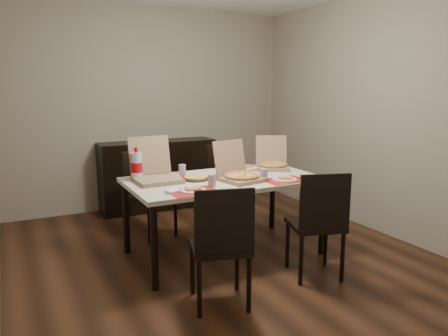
{
  "coord_description": "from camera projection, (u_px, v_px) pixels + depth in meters",
  "views": [
    {
      "loc": [
        -1.76,
        -3.63,
        1.63
      ],
      "look_at": [
        0.06,
        -0.03,
        0.85
      ],
      "focal_mm": 35.0,
      "sensor_mm": 36.0,
      "label": 1
    }
  ],
  "objects": [
    {
      "name": "ground",
      "position": [
        217.0,
        254.0,
        4.27
      ],
      "size": [
        3.8,
        4.0,
        0.02
      ],
      "primitive_type": "cube",
      "color": "#3E2313",
      "rests_on": "ground"
    },
    {
      "name": "room_walls",
      "position": [
        198.0,
        73.0,
        4.32
      ],
      "size": [
        3.84,
        4.02,
        2.62
      ],
      "color": "gray",
      "rests_on": "ground"
    },
    {
      "name": "sideboard",
      "position": [
        158.0,
        175.0,
        5.75
      ],
      "size": [
        1.5,
        0.4,
        0.9
      ],
      "primitive_type": "cube",
      "color": "black",
      "rests_on": "ground"
    },
    {
      "name": "dining_table",
      "position": [
        224.0,
        185.0,
        4.14
      ],
      "size": [
        1.8,
        1.0,
        0.75
      ],
      "color": "beige",
      "rests_on": "ground"
    },
    {
      "name": "chair_near_left",
      "position": [
        221.0,
        242.0,
        3.14
      ],
      "size": [
        0.51,
        0.51,
        0.93
      ],
      "color": "black",
      "rests_on": "ground"
    },
    {
      "name": "chair_near_right",
      "position": [
        319.0,
        220.0,
        3.64
      ],
      "size": [
        0.53,
        0.53,
        0.93
      ],
      "color": "black",
      "rests_on": "ground"
    },
    {
      "name": "chair_far_left",
      "position": [
        147.0,
        190.0,
        4.68
      ],
      "size": [
        0.55,
        0.55,
        0.93
      ],
      "color": "black",
      "rests_on": "ground"
    },
    {
      "name": "chair_far_right",
      "position": [
        227.0,
        181.0,
        5.11
      ],
      "size": [
        0.49,
        0.49,
        0.93
      ],
      "color": "black",
      "rests_on": "ground"
    },
    {
      "name": "setting_near_left",
      "position": [
        196.0,
        188.0,
        3.66
      ],
      "size": [
        0.5,
        0.3,
        0.11
      ],
      "color": "red",
      "rests_on": "dining_table"
    },
    {
      "name": "setting_near_right",
      "position": [
        279.0,
        178.0,
        4.04
      ],
      "size": [
        0.49,
        0.3,
        0.11
      ],
      "color": "red",
      "rests_on": "dining_table"
    },
    {
      "name": "setting_far_left",
      "position": [
        167.0,
        175.0,
        4.19
      ],
      "size": [
        0.44,
        0.3,
        0.11
      ],
      "color": "red",
      "rests_on": "dining_table"
    },
    {
      "name": "setting_far_right",
      "position": [
        243.0,
        167.0,
        4.57
      ],
      "size": [
        0.48,
        0.3,
        0.11
      ],
      "color": "red",
      "rests_on": "dining_table"
    },
    {
      "name": "napkin_loose",
      "position": [
        233.0,
        178.0,
        4.08
      ],
      "size": [
        0.16,
        0.16,
        0.02
      ],
      "primitive_type": "cube",
      "rotation": [
        0.0,
        0.0,
        0.68
      ],
      "color": "white",
      "rests_on": "dining_table"
    },
    {
      "name": "pizza_box_center",
      "position": [
        239.0,
        174.0,
        4.03
      ],
      "size": [
        0.43,
        0.46,
        0.36
      ],
      "color": "#876B4D",
      "rests_on": "dining_table"
    },
    {
      "name": "pizza_box_right",
      "position": [
        272.0,
        163.0,
        4.6
      ],
      "size": [
        0.46,
        0.48,
        0.33
      ],
      "color": "#876B4D",
      "rests_on": "dining_table"
    },
    {
      "name": "pizza_box_left",
      "position": [
        155.0,
        174.0,
        4.0
      ],
      "size": [
        0.4,
        0.44,
        0.4
      ],
      "color": "#876B4D",
      "rests_on": "dining_table"
    },
    {
      "name": "faina_plate",
      "position": [
        196.0,
        178.0,
        4.07
      ],
      "size": [
        0.25,
        0.25,
        0.03
      ],
      "color": "black",
      "rests_on": "dining_table"
    },
    {
      "name": "dip_bowl",
      "position": [
        220.0,
        173.0,
        4.28
      ],
      "size": [
        0.14,
        0.14,
        0.03
      ],
      "primitive_type": "imported",
      "rotation": [
        0.0,
        0.0,
        -0.08
      ],
      "color": "white",
      "rests_on": "dining_table"
    },
    {
      "name": "soda_bottle",
      "position": [
        137.0,
        167.0,
        4.01
      ],
      "size": [
        0.1,
        0.1,
        0.31
      ],
      "color": "silver",
      "rests_on": "dining_table"
    }
  ]
}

